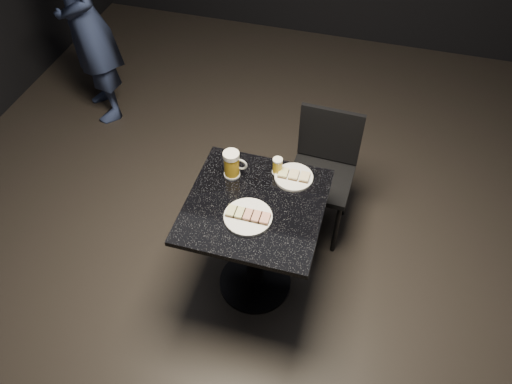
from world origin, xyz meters
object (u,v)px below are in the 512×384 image
(plate_large, at_px, (248,217))
(chair, at_px, (323,167))
(plate_small, at_px, (294,177))
(beer_tumbler, at_px, (277,166))
(patron, at_px, (85,20))
(table, at_px, (255,233))
(beer_mug, at_px, (232,164))

(plate_large, xyz_separation_m, chair, (0.27, 0.71, -0.26))
(plate_small, height_order, beer_tumbler, beer_tumbler)
(patron, distance_m, table, 2.14)
(table, bearing_deg, beer_tumbler, 77.91)
(patron, relative_size, table, 2.18)
(plate_small, height_order, table, plate_small)
(patron, distance_m, beer_mug, 1.88)
(table, relative_size, chair, 0.87)
(plate_small, distance_m, chair, 0.47)
(chair, bearing_deg, patron, 160.13)
(table, height_order, chair, chair)
(plate_large, xyz_separation_m, beer_tumbler, (0.06, 0.35, 0.04))
(beer_tumbler, bearing_deg, table, -102.09)
(plate_small, bearing_deg, plate_large, -115.45)
(beer_tumbler, bearing_deg, beer_mug, -160.07)
(plate_small, xyz_separation_m, patron, (-1.82, 1.08, 0.06))
(beer_mug, bearing_deg, patron, 142.62)
(patron, height_order, table, patron)
(plate_large, bearing_deg, table, 85.21)
(patron, height_order, beer_tumbler, patron)
(plate_small, distance_m, beer_tumbler, 0.11)
(plate_large, bearing_deg, beer_mug, 122.00)
(table, height_order, beer_mug, beer_mug)
(plate_small, bearing_deg, chair, 73.23)
(plate_large, distance_m, beer_mug, 0.32)
(plate_small, distance_m, beer_mug, 0.34)
(table, distance_m, chair, 0.67)
(table, bearing_deg, patron, 141.86)
(plate_large, height_order, beer_mug, beer_mug)
(beer_mug, bearing_deg, plate_small, 11.45)
(beer_mug, distance_m, beer_tumbler, 0.24)
(plate_large, height_order, table, plate_large)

